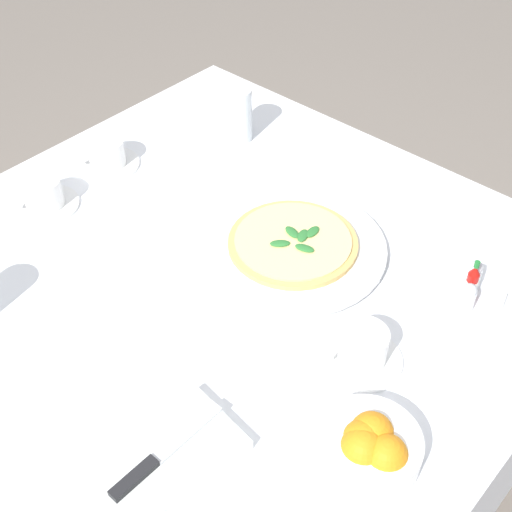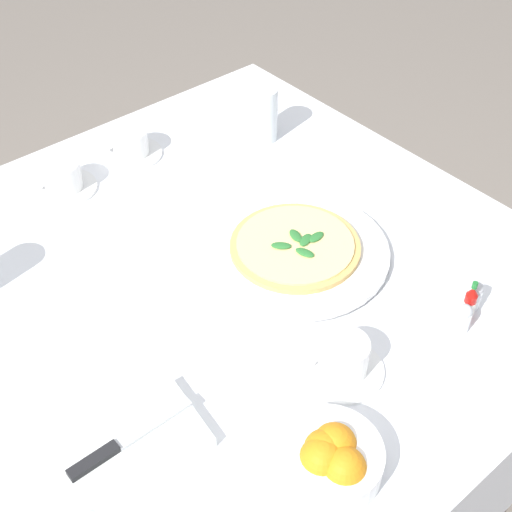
{
  "view_description": "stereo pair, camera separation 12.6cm",
  "coord_description": "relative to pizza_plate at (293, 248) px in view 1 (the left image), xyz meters",
  "views": [
    {
      "loc": [
        -0.62,
        -0.65,
        1.63
      ],
      "look_at": [
        0.07,
        -0.03,
        0.78
      ],
      "focal_mm": 49.69,
      "sensor_mm": 36.0,
      "label": 1
    },
    {
      "loc": [
        -0.53,
        -0.74,
        1.63
      ],
      "look_at": [
        0.07,
        -0.03,
        0.78
      ],
      "focal_mm": 49.69,
      "sensor_mm": 36.0,
      "label": 2
    }
  ],
  "objects": [
    {
      "name": "salt_shaker",
      "position": [
        0.14,
        -0.29,
        0.01
      ],
      "size": [
        0.03,
        0.03,
        0.06
      ],
      "color": "white",
      "rests_on": "dining_table"
    },
    {
      "name": "napkin_folded",
      "position": [
        -0.46,
        -0.14,
        -0.0
      ],
      "size": [
        0.23,
        0.15,
        0.02
      ],
      "rotation": [
        0.0,
        0.0,
        -0.12
      ],
      "color": "white",
      "rests_on": "dining_table"
    },
    {
      "name": "coffee_cup_near_right",
      "position": [
        -0.12,
        -0.24,
        0.02
      ],
      "size": [
        0.13,
        0.13,
        0.07
      ],
      "color": "white",
      "rests_on": "dining_table"
    },
    {
      "name": "pizza",
      "position": [
        0.0,
        -0.0,
        0.01
      ],
      "size": [
        0.24,
        0.24,
        0.02
      ],
      "color": "#DBAD60",
      "rests_on": "pizza_plate"
    },
    {
      "name": "hot_sauce_bottle",
      "position": [
        0.11,
        -0.3,
        0.02
      ],
      "size": [
        0.02,
        0.02,
        0.08
      ],
      "color": "#B7140F",
      "rests_on": "dining_table"
    },
    {
      "name": "pizza_plate",
      "position": [
        0.0,
        0.0,
        0.0
      ],
      "size": [
        0.34,
        0.34,
        0.02
      ],
      "color": "white",
      "rests_on": "dining_table"
    },
    {
      "name": "citrus_bowl",
      "position": [
        -0.26,
        -0.35,
        0.02
      ],
      "size": [
        0.15,
        0.15,
        0.07
      ],
      "color": "white",
      "rests_on": "dining_table"
    },
    {
      "name": "coffee_cup_far_left",
      "position": [
        -0.22,
        0.45,
        0.02
      ],
      "size": [
        0.13,
        0.13,
        0.06
      ],
      "color": "white",
      "rests_on": "dining_table"
    },
    {
      "name": "pepper_shaker",
      "position": [
        0.08,
        -0.31,
        0.01
      ],
      "size": [
        0.03,
        0.03,
        0.06
      ],
      "color": "white",
      "rests_on": "dining_table"
    },
    {
      "name": "water_glass_center_back",
      "position": [
        0.21,
        0.33,
        0.04
      ],
      "size": [
        0.07,
        0.07,
        0.12
      ],
      "color": "white",
      "rests_on": "dining_table"
    },
    {
      "name": "dinner_knife",
      "position": [
        -0.45,
        -0.14,
        0.01
      ],
      "size": [
        0.2,
        0.02,
        0.01
      ],
      "rotation": [
        0.0,
        0.0,
        -0.01
      ],
      "color": "silver",
      "rests_on": "napkin_folded"
    },
    {
      "name": "ground_plane",
      "position": [
        -0.14,
        0.06,
        -0.77
      ],
      "size": [
        8.0,
        8.0,
        0.0
      ],
      "primitive_type": "plane",
      "color": "slate"
    },
    {
      "name": "coffee_cup_back_corner",
      "position": [
        -0.05,
        0.47,
        0.02
      ],
      "size": [
        0.13,
        0.13,
        0.06
      ],
      "color": "white",
      "rests_on": "dining_table"
    },
    {
      "name": "dining_table",
      "position": [
        -0.14,
        0.06,
        -0.15
      ],
      "size": [
        1.11,
        1.11,
        0.76
      ],
      "color": "white",
      "rests_on": "ground_plane"
    }
  ]
}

